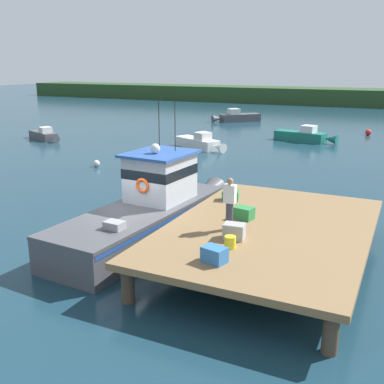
{
  "coord_description": "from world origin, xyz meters",
  "views": [
    {
      "loc": [
        8.48,
        -13.31,
        6.11
      ],
      "look_at": [
        1.2,
        1.91,
        1.4
      ],
      "focal_mm": 43.12,
      "sensor_mm": 36.0,
      "label": 1
    }
  ],
  "objects_px": {
    "main_fishing_boat": "(151,209)",
    "mooring_buoy_outer": "(368,132)",
    "crate_stack_mid_dock": "(230,195)",
    "moored_boat_far_left": "(304,136)",
    "moored_boat_off_the_point": "(237,117)",
    "moored_boat_outer_mooring": "(44,135)",
    "mooring_buoy_channel_marker": "(96,163)",
    "bait_bucket": "(230,242)",
    "crate_stack_near_edge": "(234,231)",
    "crate_single_by_cleat": "(214,255)",
    "crate_single_far": "(244,213)",
    "moored_boat_mid_harbor": "(200,143)",
    "deckhand_by_the_boat": "(230,203)"
  },
  "relations": [
    {
      "from": "main_fishing_boat",
      "to": "mooring_buoy_outer",
      "type": "height_order",
      "value": "main_fishing_boat"
    },
    {
      "from": "main_fishing_boat",
      "to": "crate_stack_mid_dock",
      "type": "xyz_separation_m",
      "value": [
        2.42,
        1.7,
        0.37
      ]
    },
    {
      "from": "moored_boat_far_left",
      "to": "moored_boat_off_the_point",
      "type": "distance_m",
      "value": 13.98
    },
    {
      "from": "crate_stack_mid_dock",
      "to": "moored_boat_outer_mooring",
      "type": "bearing_deg",
      "value": 147.9
    },
    {
      "from": "crate_stack_mid_dock",
      "to": "mooring_buoy_channel_marker",
      "type": "relative_size",
      "value": 1.47
    },
    {
      "from": "bait_bucket",
      "to": "moored_boat_outer_mooring",
      "type": "height_order",
      "value": "bait_bucket"
    },
    {
      "from": "crate_stack_near_edge",
      "to": "crate_single_by_cleat",
      "type": "xyz_separation_m",
      "value": [
        0.12,
        -1.76,
        -0.02
      ]
    },
    {
      "from": "crate_single_far",
      "to": "moored_boat_mid_harbor",
      "type": "xyz_separation_m",
      "value": [
        -9.5,
        17.29,
        -0.97
      ]
    },
    {
      "from": "main_fishing_boat",
      "to": "crate_stack_near_edge",
      "type": "relative_size",
      "value": 16.51
    },
    {
      "from": "crate_single_far",
      "to": "moored_boat_outer_mooring",
      "type": "bearing_deg",
      "value": 145.96
    },
    {
      "from": "moored_boat_mid_harbor",
      "to": "crate_stack_near_edge",
      "type": "bearing_deg",
      "value": -62.76
    },
    {
      "from": "main_fishing_boat",
      "to": "moored_boat_off_the_point",
      "type": "relative_size",
      "value": 2.11
    },
    {
      "from": "main_fishing_boat",
      "to": "moored_boat_mid_harbor",
      "type": "bearing_deg",
      "value": 108.99
    },
    {
      "from": "moored_boat_far_left",
      "to": "bait_bucket",
      "type": "bearing_deg",
      "value": -82.07
    },
    {
      "from": "crate_single_far",
      "to": "moored_boat_off_the_point",
      "type": "relative_size",
      "value": 0.13
    },
    {
      "from": "crate_stack_near_edge",
      "to": "mooring_buoy_outer",
      "type": "bearing_deg",
      "value": 88.44
    },
    {
      "from": "moored_boat_outer_mooring",
      "to": "crate_stack_near_edge",
      "type": "bearing_deg",
      "value": -36.63
    },
    {
      "from": "crate_single_far",
      "to": "mooring_buoy_outer",
      "type": "distance_m",
      "value": 29.64
    },
    {
      "from": "crate_stack_mid_dock",
      "to": "moored_boat_far_left",
      "type": "relative_size",
      "value": 0.11
    },
    {
      "from": "crate_single_far",
      "to": "deckhand_by_the_boat",
      "type": "xyz_separation_m",
      "value": [
        -0.07,
        -1.15,
        0.66
      ]
    },
    {
      "from": "crate_single_far",
      "to": "moored_boat_off_the_point",
      "type": "xyz_separation_m",
      "value": [
        -12.77,
        34.15,
        -0.92
      ]
    },
    {
      "from": "crate_single_far",
      "to": "deckhand_by_the_boat",
      "type": "relative_size",
      "value": 0.37
    },
    {
      "from": "crate_single_far",
      "to": "crate_stack_mid_dock",
      "type": "distance_m",
      "value": 2.18
    },
    {
      "from": "crate_single_by_cleat",
      "to": "mooring_buoy_outer",
      "type": "xyz_separation_m",
      "value": [
        0.74,
        33.16,
        -1.14
      ]
    },
    {
      "from": "bait_bucket",
      "to": "moored_boat_mid_harbor",
      "type": "distance_m",
      "value": 22.19
    },
    {
      "from": "deckhand_by_the_boat",
      "to": "crate_stack_near_edge",
      "type": "bearing_deg",
      "value": -58.13
    },
    {
      "from": "deckhand_by_the_boat",
      "to": "moored_boat_outer_mooring",
      "type": "relative_size",
      "value": 0.39
    },
    {
      "from": "main_fishing_boat",
      "to": "mooring_buoy_outer",
      "type": "bearing_deg",
      "value": 80.77
    },
    {
      "from": "main_fishing_boat",
      "to": "crate_stack_near_edge",
      "type": "distance_m",
      "value": 4.41
    },
    {
      "from": "moored_boat_far_left",
      "to": "main_fishing_boat",
      "type": "bearing_deg",
      "value": -90.94
    },
    {
      "from": "main_fishing_boat",
      "to": "mooring_buoy_outer",
      "type": "xyz_separation_m",
      "value": [
        4.79,
        29.46,
        -0.75
      ]
    },
    {
      "from": "bait_bucket",
      "to": "mooring_buoy_channel_marker",
      "type": "distance_m",
      "value": 17.33
    },
    {
      "from": "moored_boat_mid_harbor",
      "to": "mooring_buoy_channel_marker",
      "type": "distance_m",
      "value": 9.04
    },
    {
      "from": "crate_stack_near_edge",
      "to": "moored_boat_far_left",
      "type": "height_order",
      "value": "crate_stack_near_edge"
    },
    {
      "from": "moored_boat_outer_mooring",
      "to": "main_fishing_boat",
      "type": "bearing_deg",
      "value": -38.45
    },
    {
      "from": "crate_stack_near_edge",
      "to": "moored_boat_outer_mooring",
      "type": "height_order",
      "value": "crate_stack_near_edge"
    },
    {
      "from": "main_fishing_boat",
      "to": "crate_stack_mid_dock",
      "type": "distance_m",
      "value": 2.98
    },
    {
      "from": "crate_stack_near_edge",
      "to": "mooring_buoy_outer",
      "type": "relative_size",
      "value": 1.16
    },
    {
      "from": "crate_single_by_cleat",
      "to": "mooring_buoy_channel_marker",
      "type": "height_order",
      "value": "crate_single_by_cleat"
    },
    {
      "from": "crate_single_far",
      "to": "mooring_buoy_outer",
      "type": "xyz_separation_m",
      "value": [
        1.19,
        29.6,
        -1.14
      ]
    },
    {
      "from": "deckhand_by_the_boat",
      "to": "mooring_buoy_outer",
      "type": "relative_size",
      "value": 3.14
    },
    {
      "from": "crate_single_by_cleat",
      "to": "moored_boat_outer_mooring",
      "type": "relative_size",
      "value": 0.14
    },
    {
      "from": "moored_boat_off_the_point",
      "to": "mooring_buoy_outer",
      "type": "xyz_separation_m",
      "value": [
        13.97,
        -4.55,
        -0.22
      ]
    },
    {
      "from": "crate_stack_mid_dock",
      "to": "crate_single_by_cleat",
      "type": "bearing_deg",
      "value": -73.18
    },
    {
      "from": "crate_stack_mid_dock",
      "to": "bait_bucket",
      "type": "bearing_deg",
      "value": -69.11
    },
    {
      "from": "moored_boat_off_the_point",
      "to": "mooring_buoy_outer",
      "type": "distance_m",
      "value": 14.69
    },
    {
      "from": "crate_single_by_cleat",
      "to": "moored_boat_mid_harbor",
      "type": "height_order",
      "value": "crate_single_by_cleat"
    },
    {
      "from": "crate_stack_mid_dock",
      "to": "moored_boat_mid_harbor",
      "type": "xyz_separation_m",
      "value": [
        -8.32,
        15.46,
        -0.95
      ]
    },
    {
      "from": "moored_boat_far_left",
      "to": "mooring_buoy_channel_marker",
      "type": "height_order",
      "value": "moored_boat_far_left"
    },
    {
      "from": "moored_boat_off_the_point",
      "to": "crate_single_by_cleat",
      "type": "bearing_deg",
      "value": -70.67
    }
  ]
}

